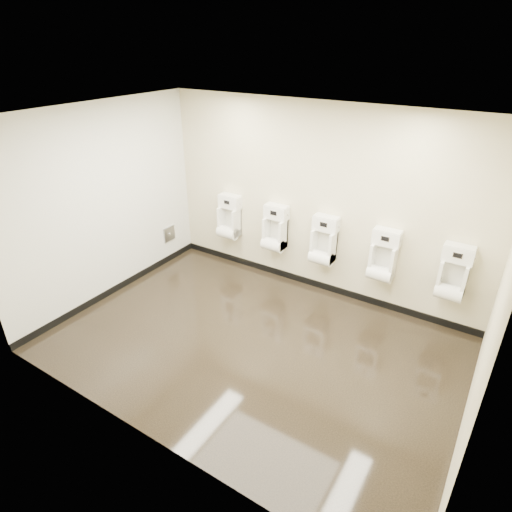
{
  "coord_description": "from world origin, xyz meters",
  "views": [
    {
      "loc": [
        2.39,
        -3.66,
        3.54
      ],
      "look_at": [
        -0.29,
        0.55,
        0.96
      ],
      "focal_mm": 30.0,
      "sensor_mm": 36.0,
      "label": 1
    }
  ],
  "objects_px": {
    "urinal_1": "(275,232)",
    "urinal_4": "(453,277)",
    "urinal_3": "(383,259)",
    "access_panel": "(169,234)",
    "urinal_0": "(229,220)",
    "urinal_2": "(323,244)"
  },
  "relations": [
    {
      "from": "urinal_1",
      "to": "urinal_4",
      "type": "height_order",
      "value": "same"
    },
    {
      "from": "urinal_3",
      "to": "access_panel",
      "type": "bearing_deg",
      "value": -173.22
    },
    {
      "from": "urinal_0",
      "to": "urinal_3",
      "type": "bearing_deg",
      "value": 0.0
    },
    {
      "from": "urinal_2",
      "to": "urinal_1",
      "type": "bearing_deg",
      "value": 180.0
    },
    {
      "from": "urinal_3",
      "to": "urinal_2",
      "type": "bearing_deg",
      "value": 180.0
    },
    {
      "from": "access_panel",
      "to": "urinal_2",
      "type": "relative_size",
      "value": 0.35
    },
    {
      "from": "urinal_0",
      "to": "urinal_2",
      "type": "bearing_deg",
      "value": 0.0
    },
    {
      "from": "urinal_0",
      "to": "urinal_4",
      "type": "height_order",
      "value": "same"
    },
    {
      "from": "access_panel",
      "to": "urinal_4",
      "type": "xyz_separation_m",
      "value": [
        4.46,
        0.42,
        0.33
      ]
    },
    {
      "from": "urinal_2",
      "to": "access_panel",
      "type": "bearing_deg",
      "value": -171.01
    },
    {
      "from": "urinal_0",
      "to": "urinal_2",
      "type": "xyz_separation_m",
      "value": [
        1.7,
        0.0,
        0.0
      ]
    },
    {
      "from": "urinal_1",
      "to": "urinal_2",
      "type": "height_order",
      "value": "same"
    },
    {
      "from": "urinal_3",
      "to": "urinal_0",
      "type": "bearing_deg",
      "value": 180.0
    },
    {
      "from": "urinal_1",
      "to": "urinal_3",
      "type": "height_order",
      "value": "same"
    },
    {
      "from": "access_panel",
      "to": "urinal_0",
      "type": "relative_size",
      "value": 0.35
    },
    {
      "from": "urinal_1",
      "to": "urinal_3",
      "type": "distance_m",
      "value": 1.71
    },
    {
      "from": "urinal_2",
      "to": "urinal_4",
      "type": "bearing_deg",
      "value": 0.0
    },
    {
      "from": "access_panel",
      "to": "urinal_2",
      "type": "distance_m",
      "value": 2.73
    },
    {
      "from": "urinal_1",
      "to": "urinal_0",
      "type": "bearing_deg",
      "value": 180.0
    },
    {
      "from": "urinal_1",
      "to": "urinal_3",
      "type": "xyz_separation_m",
      "value": [
        1.71,
        0.0,
        0.0
      ]
    },
    {
      "from": "urinal_1",
      "to": "urinal_4",
      "type": "relative_size",
      "value": 1.0
    },
    {
      "from": "access_panel",
      "to": "urinal_0",
      "type": "height_order",
      "value": "urinal_0"
    }
  ]
}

